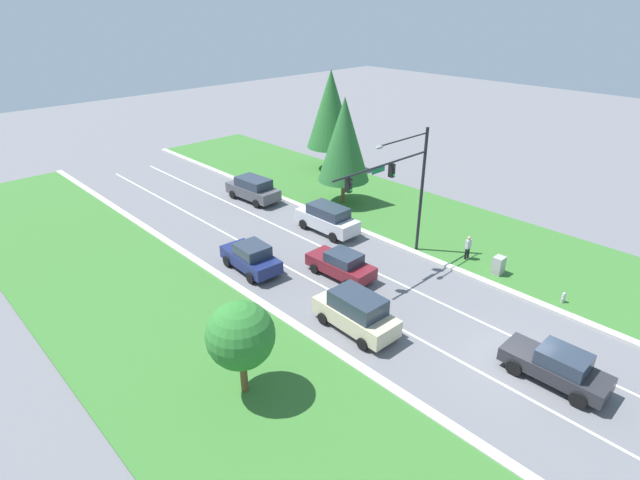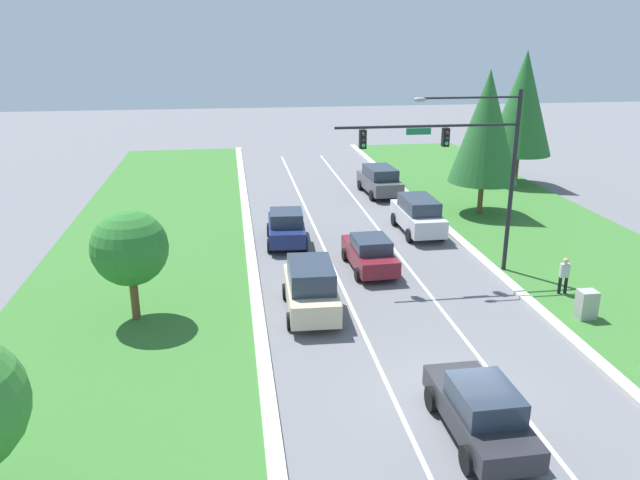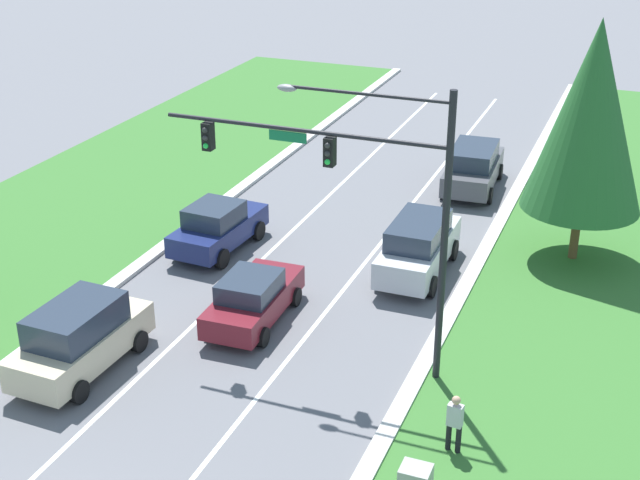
# 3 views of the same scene
# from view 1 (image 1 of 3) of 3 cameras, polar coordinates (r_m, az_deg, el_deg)

# --- Properties ---
(ground_plane) EXTENTS (160.00, 160.00, 0.00)m
(ground_plane) POSITION_cam_1_polar(r_m,az_deg,el_deg) (26.00, 21.49, -12.94)
(ground_plane) COLOR slate
(curb_strip_right) EXTENTS (0.50, 90.00, 0.15)m
(curb_strip_right) POSITION_cam_1_polar(r_m,az_deg,el_deg) (30.45, 26.30, -7.63)
(curb_strip_right) COLOR beige
(curb_strip_right) RESTS_ON ground_plane
(curb_strip_left) EXTENTS (0.50, 90.00, 0.15)m
(curb_strip_left) POSITION_cam_1_polar(r_m,az_deg,el_deg) (22.01, 14.53, -19.83)
(curb_strip_left) COLOR beige
(curb_strip_left) RESTS_ON ground_plane
(grass_verge_right) EXTENTS (10.00, 90.00, 0.08)m
(grass_verge_right) POSITION_cam_1_polar(r_m,az_deg,el_deg) (34.94, 29.51, -4.08)
(grass_verge_right) COLOR #38702D
(grass_verge_right) RESTS_ON ground_plane
(lane_stripe_inner_left) EXTENTS (0.14, 81.00, 0.01)m
(lane_stripe_inner_left) POSITION_cam_1_polar(r_m,az_deg,el_deg) (24.68, 19.56, -14.95)
(lane_stripe_inner_left) COLOR white
(lane_stripe_inner_left) RESTS_ON ground_plane
(lane_stripe_inner_right) EXTENTS (0.14, 81.00, 0.01)m
(lane_stripe_inner_right) POSITION_cam_1_polar(r_m,az_deg,el_deg) (27.38, 23.20, -11.11)
(lane_stripe_inner_right) COLOR white
(lane_stripe_inner_right) RESTS_ON ground_plane
(traffic_signal_mast) EXTENTS (8.28, 0.41, 8.43)m
(traffic_signal_mast) POSITION_cam_1_polar(r_m,az_deg,el_deg) (30.83, 9.25, 6.81)
(traffic_signal_mast) COLOR black
(traffic_signal_mast) RESTS_ON ground_plane
(silver_suv) EXTENTS (2.07, 5.02, 2.07)m
(silver_suv) POSITION_cam_1_polar(r_m,az_deg,el_deg) (36.32, 0.84, 2.48)
(silver_suv) COLOR silver
(silver_suv) RESTS_ON ground_plane
(charcoal_sedan) EXTENTS (2.00, 4.60, 1.72)m
(charcoal_sedan) POSITION_cam_1_polar(r_m,az_deg,el_deg) (25.09, 25.46, -12.87)
(charcoal_sedan) COLOR #28282D
(charcoal_sedan) RESTS_ON ground_plane
(champagne_suv) EXTENTS (2.21, 4.72, 2.11)m
(champagne_suv) POSITION_cam_1_polar(r_m,az_deg,el_deg) (25.86, 4.16, -8.21)
(champagne_suv) COLOR beige
(champagne_suv) RESTS_ON ground_plane
(graphite_suv) EXTENTS (2.39, 5.08, 1.97)m
(graphite_suv) POSITION_cam_1_polar(r_m,az_deg,el_deg) (42.66, -7.66, 5.83)
(graphite_suv) COLOR #4C4C51
(graphite_suv) RESTS_ON ground_plane
(burgundy_sedan) EXTENTS (2.10, 4.49, 1.66)m
(burgundy_sedan) POSITION_cam_1_polar(r_m,az_deg,el_deg) (30.63, 2.44, -2.79)
(burgundy_sedan) COLOR maroon
(burgundy_sedan) RESTS_ON ground_plane
(navy_sedan) EXTENTS (2.27, 4.50, 1.85)m
(navy_sedan) POSITION_cam_1_polar(r_m,az_deg,el_deg) (31.51, -7.88, -1.96)
(navy_sedan) COLOR navy
(navy_sedan) RESTS_ON ground_plane
(utility_cabinet) EXTENTS (0.70, 0.60, 1.22)m
(utility_cabinet) POSITION_cam_1_polar(r_m,az_deg,el_deg) (32.81, 19.72, -2.79)
(utility_cabinet) COLOR #9E9E99
(utility_cabinet) RESTS_ON ground_plane
(pedestrian) EXTENTS (0.40, 0.26, 1.69)m
(pedestrian) POSITION_cam_1_polar(r_m,az_deg,el_deg) (33.86, 16.55, -0.76)
(pedestrian) COLOR black
(pedestrian) RESTS_ON ground_plane
(fire_hydrant) EXTENTS (0.34, 0.20, 0.70)m
(fire_hydrant) POSITION_cam_1_polar(r_m,az_deg,el_deg) (31.38, 26.04, -5.97)
(fire_hydrant) COLOR #B7B7BC
(fire_hydrant) RESTS_ON ground_plane
(conifer_near_right_tree) EXTENTS (4.58, 4.58, 9.63)m
(conifer_near_right_tree) POSITION_cam_1_polar(r_m,az_deg,el_deg) (49.19, 1.23, 14.74)
(conifer_near_right_tree) COLOR brown
(conifer_near_right_tree) RESTS_ON ground_plane
(oak_near_left_tree) EXTENTS (2.92, 2.92, 4.47)m
(oak_near_left_tree) POSITION_cam_1_polar(r_m,az_deg,el_deg) (21.22, -9.08, -10.73)
(oak_near_left_tree) COLOR brown
(oak_near_left_tree) RESTS_ON ground_plane
(conifer_far_right_tree) EXTENTS (4.19, 4.19, 8.76)m
(conifer_far_right_tree) POSITION_cam_1_polar(r_m,az_deg,el_deg) (40.39, 2.78, 11.40)
(conifer_far_right_tree) COLOR brown
(conifer_far_right_tree) RESTS_ON ground_plane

